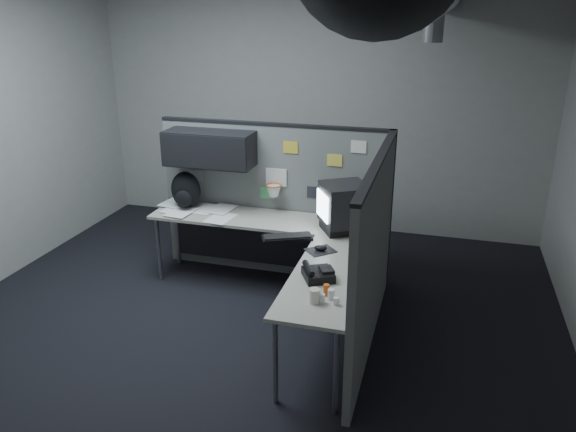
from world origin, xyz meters
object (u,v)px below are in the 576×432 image
(desk, at_px, (279,242))
(monitor, at_px, (344,207))
(keyboard, at_px, (287,237))
(phone, at_px, (318,274))
(backpack, at_px, (186,191))

(desk, bearing_deg, monitor, 16.59)
(desk, xyz_separation_m, keyboard, (0.13, -0.18, 0.14))
(keyboard, distance_m, phone, 0.82)
(monitor, relative_size, backpack, 1.40)
(monitor, relative_size, keyboard, 1.14)
(monitor, bearing_deg, phone, -75.84)
(desk, bearing_deg, keyboard, -53.90)
(desk, xyz_separation_m, monitor, (0.58, 0.17, 0.35))
(monitor, height_order, keyboard, monitor)
(desk, relative_size, backpack, 5.91)
(desk, xyz_separation_m, backpack, (-1.12, 0.35, 0.31))
(monitor, bearing_deg, backpack, -171.10)
(monitor, xyz_separation_m, phone, (-0.01, -1.04, -0.19))
(desk, relative_size, phone, 7.36)
(phone, bearing_deg, desk, 105.40)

